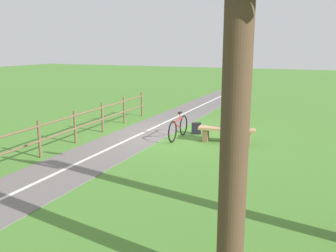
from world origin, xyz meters
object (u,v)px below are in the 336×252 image
object	(u,v)px
bench	(226,132)
tree_far_right	(235,131)
person_seated	(240,117)
bicycle	(178,128)
backpack	(196,128)

from	to	relation	value
bench	tree_far_right	distance (m)	7.49
person_seated	bicycle	distance (m)	2.07
bicycle	backpack	world-z (taller)	bicycle
bench	backpack	size ratio (longest dim) A/B	4.56
person_seated	tree_far_right	size ratio (longest dim) A/B	0.18
person_seated	tree_far_right	world-z (taller)	tree_far_right
bench	person_seated	size ratio (longest dim) A/B	2.26
bicycle	tree_far_right	xyz separation A→B (m)	(-3.45, 6.90, 1.69)
bench	bicycle	world-z (taller)	bicycle
person_seated	tree_far_right	bearing A→B (deg)	94.14
bench	backpack	world-z (taller)	bench
bicycle	tree_far_right	world-z (taller)	tree_far_right
bicycle	bench	bearing A→B (deg)	93.98
backpack	person_seated	bearing A→B (deg)	158.07
person_seated	bench	bearing A→B (deg)	0.00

